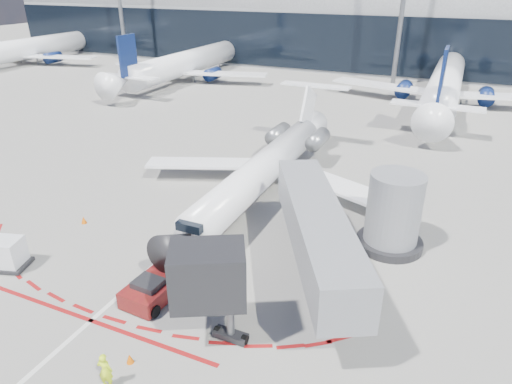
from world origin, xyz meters
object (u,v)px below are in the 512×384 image
at_px(ramp_worker, 105,371).
at_px(uld_container, 8,254).
at_px(pushback_tug, 153,289).
at_px(regional_jet, 268,165).

xyz_separation_m(ramp_worker, uld_container, (-10.70, 4.40, 0.04)).
distance_m(pushback_tug, ramp_worker, 5.63).
relative_size(pushback_tug, uld_container, 2.22).
xyz_separation_m(regional_jet, pushback_tug, (-0.33, -14.43, -1.57)).
bearing_deg(regional_jet, ramp_worker, -86.33).
xyz_separation_m(regional_jet, uld_container, (-9.43, -15.42, -1.25)).
bearing_deg(ramp_worker, regional_jet, -100.35).
height_order(pushback_tug, ramp_worker, ramp_worker).
distance_m(regional_jet, uld_container, 18.12).
bearing_deg(regional_jet, pushback_tug, -91.29).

